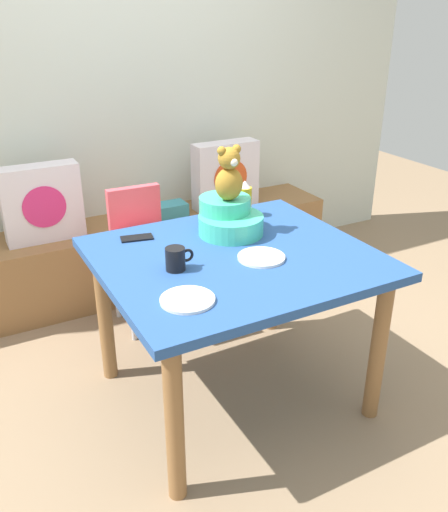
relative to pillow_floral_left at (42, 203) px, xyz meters
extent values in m
plane|color=#8C7256|center=(0.57, -1.24, -0.68)|extent=(8.00, 8.00, 0.00)
cube|color=silver|center=(0.57, 0.29, 0.62)|extent=(4.40, 0.10, 2.60)
cube|color=olive|center=(0.57, 0.02, -0.45)|extent=(2.60, 0.44, 0.46)
cube|color=silver|center=(0.00, 0.00, 0.00)|extent=(0.44, 0.14, 0.44)
cylinder|color=#E02D72|center=(0.00, -0.07, 0.00)|extent=(0.24, 0.01, 0.24)
cube|color=silver|center=(1.19, 0.00, 0.00)|extent=(0.44, 0.14, 0.44)
cylinder|color=#D84C1E|center=(1.19, -0.07, 0.00)|extent=(0.24, 0.01, 0.24)
cube|color=teal|center=(0.80, 0.02, -0.18)|extent=(0.20, 0.14, 0.08)
cube|color=#264C8C|center=(0.57, -1.24, 0.04)|extent=(1.14, 1.02, 0.04)
cylinder|color=olive|center=(0.09, -1.66, -0.33)|extent=(0.07, 0.07, 0.70)
cylinder|color=olive|center=(1.05, -1.66, -0.33)|extent=(0.07, 0.07, 0.70)
cylinder|color=olive|center=(0.09, -0.82, -0.33)|extent=(0.07, 0.07, 0.70)
cylinder|color=olive|center=(1.05, -0.82, -0.33)|extent=(0.07, 0.07, 0.70)
cylinder|color=#D84C59|center=(0.44, -0.43, -0.17)|extent=(0.34, 0.34, 0.10)
cube|color=#D84C59|center=(0.45, -0.29, -0.01)|extent=(0.30, 0.06, 0.24)
cube|color=white|center=(0.44, -0.61, -0.10)|extent=(0.31, 0.21, 0.02)
cylinder|color=silver|center=(0.30, -0.57, -0.45)|extent=(0.03, 0.03, 0.46)
cylinder|color=silver|center=(0.58, -0.57, -0.45)|extent=(0.03, 0.03, 0.46)
cylinder|color=silver|center=(0.30, -0.29, -0.45)|extent=(0.03, 0.03, 0.46)
cylinder|color=silver|center=(0.58, -0.29, -0.45)|extent=(0.03, 0.03, 0.46)
cylinder|color=#3EC29A|center=(0.66, -1.03, 0.10)|extent=(0.30, 0.30, 0.09)
cylinder|color=#3EC29A|center=(0.66, -0.97, 0.18)|extent=(0.24, 0.24, 0.07)
ellipsoid|color=#A47624|center=(0.66, -1.01, 0.29)|extent=(0.13, 0.11, 0.15)
sphere|color=#A47624|center=(0.66, -1.01, 0.41)|extent=(0.10, 0.10, 0.10)
sphere|color=beige|center=(0.66, -1.05, 0.40)|extent=(0.04, 0.04, 0.04)
sphere|color=#A47624|center=(0.62, -1.01, 0.45)|extent=(0.04, 0.04, 0.04)
sphere|color=#A47624|center=(0.70, -1.01, 0.45)|extent=(0.04, 0.04, 0.04)
cylinder|color=gold|center=(0.83, -0.86, 0.13)|extent=(0.07, 0.07, 0.15)
cone|color=white|center=(0.83, -0.86, 0.23)|extent=(0.06, 0.06, 0.03)
cylinder|color=black|center=(0.28, -1.26, 0.11)|extent=(0.08, 0.08, 0.09)
torus|color=black|center=(0.34, -1.26, 0.11)|extent=(0.06, 0.01, 0.06)
cylinder|color=white|center=(0.64, -1.33, 0.07)|extent=(0.20, 0.20, 0.01)
cylinder|color=white|center=(0.22, -1.51, 0.07)|extent=(0.20, 0.20, 0.01)
cube|color=black|center=(0.25, -0.88, 0.06)|extent=(0.16, 0.10, 0.01)
camera|label=1|loc=(-0.47, -3.07, 1.03)|focal=38.12mm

